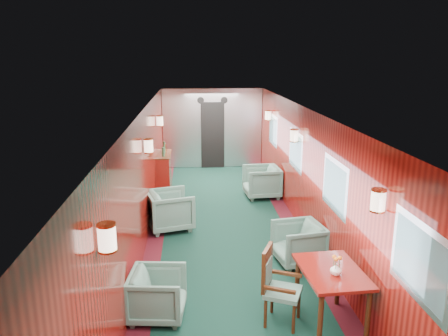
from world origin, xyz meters
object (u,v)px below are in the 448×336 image
dining_table (331,279)px  armchair_left_far (170,210)px  side_chair (276,283)px  armchair_right_near (298,243)px  credenza (164,173)px  armchair_left_near (158,294)px  armchair_right_far (262,182)px

dining_table → armchair_left_far: dining_table is taller
side_chair → armchair_right_near: size_ratio=1.35×
credenza → armchair_left_near: 5.42m
armchair_left_far → armchair_right_near: armchair_left_far is taller
armchair_right_near → armchair_right_far: bearing=171.3°
credenza → armchair_left_near: credenza is taller
credenza → armchair_left_far: credenza is taller
side_chair → armchair_right_near: (0.69, 1.60, -0.21)m
side_chair → armchair_left_far: 3.57m
armchair_left_near → armchair_left_far: armchair_left_far is taller
dining_table → armchair_left_near: dining_table is taller
side_chair → armchair_left_near: (-1.51, 0.22, -0.23)m
side_chair → credenza: (-1.73, 5.63, -0.04)m
armchair_left_near → armchair_right_far: (2.15, 4.87, 0.05)m
side_chair → armchair_left_near: side_chair is taller
armchair_left_far → armchair_right_near: 2.73m
credenza → armchair_right_near: credenza is taller
armchair_right_near → armchair_right_far: size_ratio=0.91×
armchair_left_far → dining_table: bearing=-163.3°
armchair_right_far → armchair_left_far: bearing=-53.3°
armchair_right_near → armchair_right_far: 3.49m
credenza → armchair_right_near: bearing=-59.0°
credenza → armchair_left_far: size_ratio=1.50×
armchair_left_far → credenza: bearing=-9.7°
side_chair → armchair_right_near: 1.75m
credenza → armchair_left_near: bearing=-87.7°
side_chair → armchair_right_far: bearing=106.6°
armchair_left_far → side_chair: bearing=-171.2°
credenza → side_chair: bearing=-72.9°
side_chair → armchair_right_near: bearing=90.3°
side_chair → credenza: size_ratio=0.80×
side_chair → dining_table: bearing=11.9°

